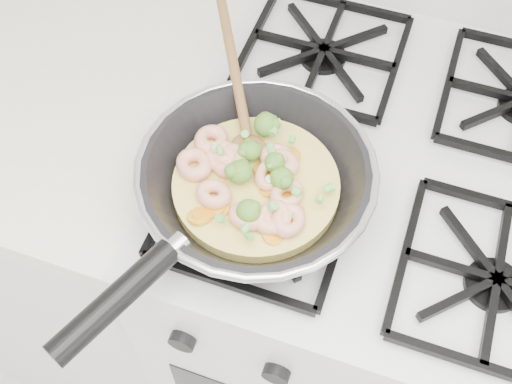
% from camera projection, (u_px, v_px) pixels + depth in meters
% --- Properties ---
extents(stove, '(0.60, 0.60, 0.92)m').
position_uv_depth(stove, '(356.00, 293.00, 1.25)').
color(stove, white).
rests_on(stove, ground).
extents(counter_left, '(1.00, 0.60, 0.90)m').
position_uv_depth(counter_left, '(0.00, 183.00, 1.40)').
color(counter_left, white).
rests_on(counter_left, ground).
extents(skillet, '(0.30, 0.55, 0.09)m').
position_uv_depth(skillet, '(253.00, 181.00, 0.79)').
color(skillet, black).
rests_on(skillet, stove).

